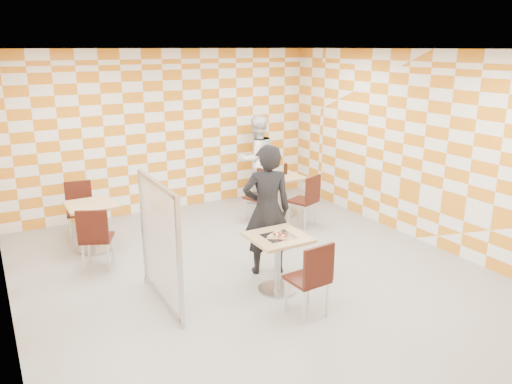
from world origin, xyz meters
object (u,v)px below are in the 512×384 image
chair_main_front (312,274)px  chair_second_side (262,191)px  second_table (282,189)px  man_dark (267,210)px  chair_empty_near (95,234)px  sport_bottle (272,171)px  main_table (278,254)px  chair_second_front (307,197)px  empty_table (92,219)px  man_white (257,159)px  chair_empty_far (80,205)px  soda_bottle (286,169)px  partition (160,243)px

chair_main_front → chair_second_side: same height
second_table → man_dark: 2.51m
chair_empty_near → sport_bottle: sport_bottle is taller
chair_main_front → second_table: bearing=63.3°
chair_main_front → main_table: bearing=89.2°
chair_second_side → sport_bottle: size_ratio=4.62×
chair_second_front → chair_second_side: same height
chair_second_front → man_dark: bearing=-141.3°
empty_table → man_white: size_ratio=0.43×
second_table → chair_main_front: chair_main_front is taller
empty_table → man_white: 3.59m
empty_table → man_dark: man_dark is taller
chair_empty_near → man_white: bearing=26.5°
chair_second_front → man_dark: size_ratio=0.51×
chair_empty_far → man_dark: man_dark is taller
man_white → soda_bottle: man_white is taller
empty_table → chair_main_front: 3.73m
empty_table → partition: bearing=-80.0°
chair_main_front → chair_second_side: size_ratio=1.00×
second_table → chair_main_front: bearing=-116.7°
partition → second_table: bearing=35.0°
man_dark → man_white: 3.31m
partition → man_dark: size_ratio=0.86×
chair_empty_near → soda_bottle: bearing=13.5°
main_table → partition: size_ratio=0.48×
chair_second_side → chair_empty_far: bearing=166.0°
second_table → chair_main_front: size_ratio=0.81×
chair_main_front → chair_empty_near: bearing=126.9°
chair_second_front → chair_empty_far: (-3.52, 1.42, 0.00)m
chair_second_side → sport_bottle: bearing=30.5°
man_white → main_table: bearing=61.8°
chair_second_front → chair_main_front: bearing=-123.9°
soda_bottle → man_dark: bearing=-128.1°
empty_table → chair_empty_far: 0.69m
chair_second_front → chair_empty_near: same height
main_table → man_white: 3.90m
second_table → sport_bottle: (-0.15, 0.11, 0.33)m
empty_table → chair_second_front: size_ratio=0.81×
chair_main_front → man_dark: size_ratio=0.51×
second_table → sport_bottle: size_ratio=3.75×
man_dark → chair_main_front: bearing=101.6°
chair_second_side → man_white: man_white is taller
second_table → chair_second_front: size_ratio=0.81×
partition → chair_empty_near: bearing=110.4°
second_table → chair_second_front: (0.05, -0.75, 0.04)m
second_table → chair_second_front: chair_second_front is taller
empty_table → chair_second_front: bearing=-12.1°
man_dark → man_white: size_ratio=1.04×
chair_second_side → chair_empty_near: 3.16m
main_table → chair_second_side: (1.18, 2.46, 0.04)m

